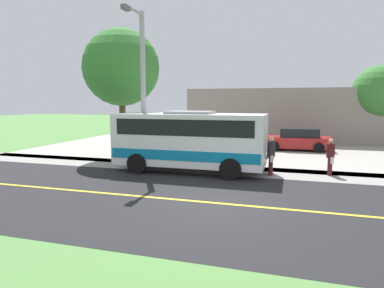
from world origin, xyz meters
name	(u,v)px	position (x,y,z in m)	size (l,w,h in m)	color
ground_plane	(219,204)	(0.00, 0.00, 0.00)	(120.00, 120.00, 0.00)	#548442
road_surface	(219,203)	(0.00, 0.00, 0.00)	(8.00, 100.00, 0.01)	black
sidewalk	(242,171)	(-5.20, 0.00, 0.00)	(2.40, 100.00, 0.01)	gray
parking_lot_surface	(305,151)	(-12.40, 3.00, 0.00)	(14.00, 36.00, 0.01)	#9E9991
road_centre_line	(219,203)	(0.00, 0.00, 0.01)	(0.16, 100.00, 0.00)	gold
shuttle_bus_front	(190,138)	(-4.53, -2.33, 1.53)	(2.72, 6.92, 2.77)	white
pedestrian_with_bags	(330,156)	(-5.42, 3.78, 0.85)	(0.72, 0.34, 1.60)	#4C1919
pedestrian_waiting	(271,154)	(-4.74, 1.30, 0.91)	(0.72, 0.34, 1.69)	#4C1919
street_light_pole	(142,82)	(-4.87, -4.86, 4.12)	(1.97, 0.24, 7.43)	#9E9EA3
parked_car_near	(296,140)	(-12.93, 2.44, 0.69)	(2.17, 4.48, 1.45)	#A51E1E
tree_curbside	(121,68)	(-7.40, -7.32, 5.09)	(4.36, 4.36, 7.29)	brown
tree_lot_edge	(380,93)	(-17.40, 8.15, 3.83)	(3.91, 3.91, 5.80)	#4C3826
commercial_building	(295,114)	(-21.40, 2.31, 2.10)	(10.00, 17.12, 4.21)	gray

